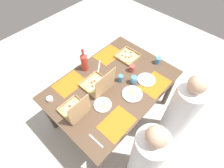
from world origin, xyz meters
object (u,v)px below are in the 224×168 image
at_px(pizza_box_center, 98,84).
at_px(pizza_box_corner_left, 75,110).
at_px(diner_left_seat, 180,113).
at_px(cup_dark, 158,61).
at_px(plate_far_left, 103,105).
at_px(cup_clear_left, 132,68).
at_px(pizza_box_edge_far, 128,56).
at_px(cup_red, 134,80).
at_px(cup_spare, 121,78).
at_px(plate_near_right, 146,80).
at_px(diner_right_seat, 146,157).
at_px(soda_bottle, 84,62).
at_px(plate_near_left, 132,94).
at_px(condiment_bowl, 50,99).

xyz_separation_m(pizza_box_center, pizza_box_corner_left, (0.40, 0.06, -0.00)).
bearing_deg(diner_left_seat, cup_dark, -119.03).
relative_size(cup_dark, diner_left_seat, 0.07).
bearing_deg(plate_far_left, cup_clear_left, -172.09).
bearing_deg(cup_dark, pizza_box_center, -19.84).
distance_m(pizza_box_edge_far, cup_red, 0.46).
xyz_separation_m(pizza_box_corner_left, cup_red, (-0.74, 0.21, 0.01)).
height_order(pizza_box_center, cup_clear_left, pizza_box_center).
bearing_deg(cup_spare, plate_near_right, 133.67).
distance_m(pizza_box_corner_left, cup_red, 0.77).
distance_m(pizza_box_edge_far, diner_right_seat, 1.30).
relative_size(pizza_box_corner_left, cup_dark, 3.50).
bearing_deg(soda_bottle, cup_clear_left, 129.14).
bearing_deg(diner_right_seat, soda_bottle, -103.75).
bearing_deg(pizza_box_edge_far, plate_near_left, 44.69).
xyz_separation_m(soda_bottle, condiment_bowl, (0.60, 0.06, -0.11)).
bearing_deg(plate_near_right, pizza_box_corner_left, -19.01).
bearing_deg(cup_spare, soda_bottle, -71.18).
height_order(soda_bottle, cup_dark, soda_bottle).
distance_m(plate_near_right, cup_spare, 0.32).
xyz_separation_m(pizza_box_edge_far, plate_near_right, (0.17, 0.44, -0.00)).
height_order(plate_far_left, plate_near_right, plate_far_left).
xyz_separation_m(plate_near_left, cup_spare, (-0.06, -0.24, 0.04)).
distance_m(cup_dark, diner_left_seat, 0.73).
xyz_separation_m(pizza_box_edge_far, diner_right_seat, (0.85, 0.97, -0.23)).
height_order(pizza_box_edge_far, diner_right_seat, diner_right_seat).
height_order(plate_near_left, condiment_bowl, condiment_bowl).
xyz_separation_m(diner_left_seat, diner_right_seat, (0.70, 0.00, -0.00)).
distance_m(soda_bottle, condiment_bowl, 0.61).
distance_m(pizza_box_center, plate_near_left, 0.42).
bearing_deg(cup_red, diner_left_seat, 104.05).
bearing_deg(pizza_box_edge_far, condiment_bowl, -9.87).
distance_m(cup_clear_left, condiment_bowl, 1.06).
distance_m(pizza_box_edge_far, condiment_bowl, 1.16).
xyz_separation_m(cup_red, cup_clear_left, (-0.14, -0.14, -0.01)).
relative_size(plate_near_left, cup_dark, 2.76).
distance_m(plate_far_left, cup_dark, 0.97).
xyz_separation_m(condiment_bowl, diner_left_seat, (-1.00, 1.17, -0.23)).
bearing_deg(cup_red, diner_right_seat, 48.81).
distance_m(soda_bottle, cup_dark, 0.97).
xyz_separation_m(pizza_box_center, pizza_box_edge_far, (-0.64, -0.07, -0.04)).
height_order(cup_spare, diner_left_seat, diner_left_seat).
relative_size(plate_near_right, cup_dark, 2.57).
xyz_separation_m(pizza_box_edge_far, soda_bottle, (0.55, -0.26, 0.12)).
height_order(cup_spare, diner_right_seat, diner_right_seat).
bearing_deg(cup_dark, plate_far_left, -4.50).
xyz_separation_m(plate_near_left, diner_right_seat, (0.40, 0.52, -0.22)).
distance_m(plate_far_left, soda_bottle, 0.62).
relative_size(pizza_box_center, cup_red, 3.22).
relative_size(pizza_box_edge_far, diner_right_seat, 0.22).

